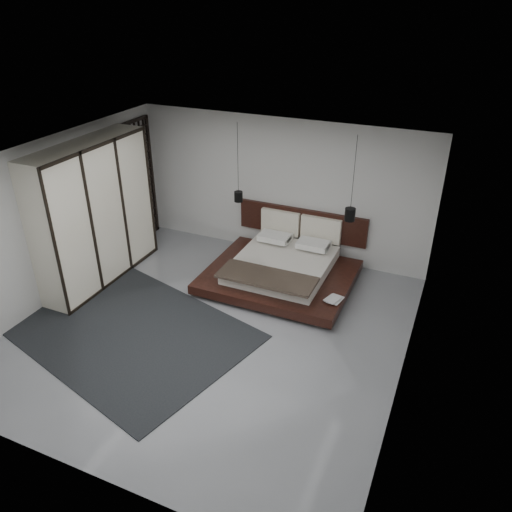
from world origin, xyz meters
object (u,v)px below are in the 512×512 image
at_px(lattice_screen, 141,181).
at_px(wardrobe, 95,214).
at_px(pendant_right, 350,214).
at_px(pendant_left, 238,196).
at_px(bed, 282,267).
at_px(rug, 129,331).

relative_size(lattice_screen, wardrobe, 0.97).
bearing_deg(pendant_right, wardrobe, -158.95).
relative_size(pendant_left, pendant_right, 0.99).
xyz_separation_m(lattice_screen, wardrobe, (0.25, -1.78, 0.01)).
height_order(bed, wardrobe, wardrobe).
bearing_deg(pendant_left, rug, -101.69).
xyz_separation_m(bed, rug, (-1.69, -2.51, -0.27)).
bearing_deg(pendant_left, lattice_screen, 176.80).
bearing_deg(pendant_right, bed, -159.59).
xyz_separation_m(pendant_left, wardrobe, (-2.10, -1.65, -0.08)).
height_order(bed, rug, bed).
height_order(bed, pendant_right, pendant_right).
distance_m(bed, pendant_left, 1.61).
distance_m(lattice_screen, bed, 3.63).
relative_size(pendant_right, wardrobe, 0.57).
height_order(pendant_right, rug, pendant_right).
relative_size(bed, pendant_right, 1.73).
xyz_separation_m(wardrobe, rug, (1.50, -1.27, -1.30)).
height_order(lattice_screen, pendant_right, pendant_right).
bearing_deg(pendant_right, lattice_screen, 178.34).
distance_m(lattice_screen, wardrobe, 1.80).
relative_size(wardrobe, rug, 0.71).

